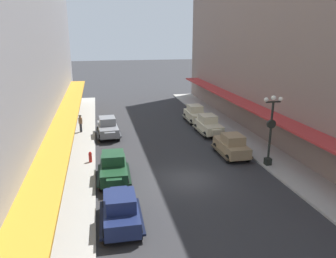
% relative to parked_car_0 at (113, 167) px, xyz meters
% --- Properties ---
extents(ground_plane, '(200.00, 200.00, 0.00)m').
position_rel_parked_car_0_xyz_m(ground_plane, '(4.79, -0.96, -0.94)').
color(ground_plane, '#2D2D30').
extents(sidewalk_left, '(3.00, 60.00, 0.15)m').
position_rel_parked_car_0_xyz_m(sidewalk_left, '(-2.71, -0.96, -0.87)').
color(sidewalk_left, '#A8A59E').
rests_on(sidewalk_left, ground).
extents(sidewalk_right, '(3.00, 60.00, 0.15)m').
position_rel_parked_car_0_xyz_m(sidewalk_right, '(12.29, -0.96, -0.87)').
color(sidewalk_right, '#A8A59E').
rests_on(sidewalk_right, ground).
extents(parked_car_0, '(2.26, 4.30, 1.84)m').
position_rel_parked_car_0_xyz_m(parked_car_0, '(0.00, 0.00, 0.00)').
color(parked_car_0, '#193D23').
rests_on(parked_car_0, ground).
extents(parked_car_1, '(2.21, 4.29, 1.84)m').
position_rel_parked_car_0_xyz_m(parked_car_1, '(0.07, -5.48, 0.00)').
color(parked_car_1, '#19234C').
rests_on(parked_car_1, ground).
extents(parked_car_2, '(2.15, 4.26, 1.84)m').
position_rel_parked_car_0_xyz_m(parked_car_2, '(9.38, 2.48, 0.00)').
color(parked_car_2, '#997F5B').
rests_on(parked_car_2, ground).
extents(parked_car_3, '(2.14, 4.26, 1.84)m').
position_rel_parked_car_0_xyz_m(parked_car_3, '(9.61, 13.07, 0.00)').
color(parked_car_3, beige).
rests_on(parked_car_3, ground).
extents(parked_car_4, '(2.23, 4.29, 1.84)m').
position_rel_parked_car_0_xyz_m(parked_car_4, '(9.56, 8.55, 0.00)').
color(parked_car_4, beige).
rests_on(parked_car_4, ground).
extents(parked_car_5, '(2.31, 4.32, 1.84)m').
position_rel_parked_car_0_xyz_m(parked_car_5, '(-0.01, 9.72, 0.00)').
color(parked_car_5, slate).
rests_on(parked_car_5, ground).
extents(lamp_post_with_clock, '(1.42, 0.44, 5.16)m').
position_rel_parked_car_0_xyz_m(lamp_post_with_clock, '(11.19, -0.06, 2.04)').
color(lamp_post_with_clock, black).
rests_on(lamp_post_with_clock, sidewalk_right).
extents(fire_hydrant, '(0.24, 0.24, 0.82)m').
position_rel_parked_car_0_xyz_m(fire_hydrant, '(-1.56, 3.19, -0.38)').
color(fire_hydrant, '#B21E19').
rests_on(fire_hydrant, sidewalk_left).
extents(pedestrian_0, '(0.36, 0.24, 1.64)m').
position_rel_parked_car_0_xyz_m(pedestrian_0, '(-3.59, 0.29, 0.05)').
color(pedestrian_0, '#4C4238').
rests_on(pedestrian_0, sidewalk_left).
extents(pedestrian_1, '(0.36, 0.28, 1.67)m').
position_rel_parked_car_0_xyz_m(pedestrian_1, '(-2.55, 11.30, 0.07)').
color(pedestrian_1, '#2D2D33').
rests_on(pedestrian_1, sidewalk_left).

